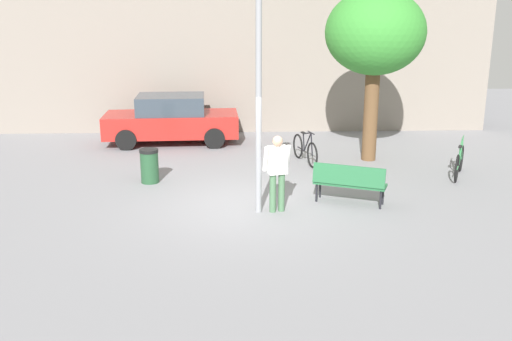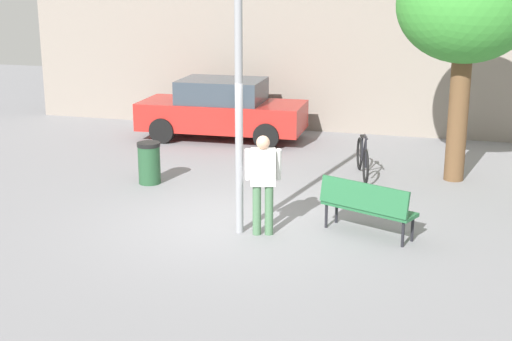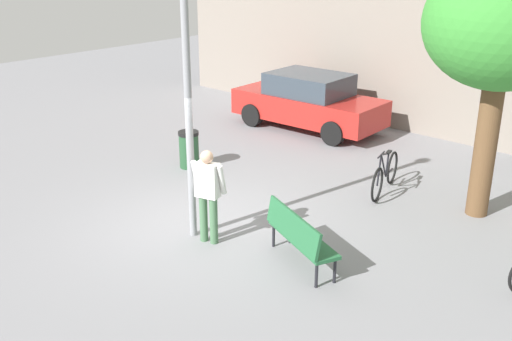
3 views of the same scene
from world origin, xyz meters
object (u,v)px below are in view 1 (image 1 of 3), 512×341
bicycle_black (305,149)px  trash_bin (150,166)px  plaza_tree (375,34)px  bicycle_green (459,162)px  park_bench (349,181)px  parked_car_red (171,119)px  person_by_lamppost (277,168)px  lamppost (259,79)px

bicycle_black → trash_bin: bearing=-157.1°
plaza_tree → trash_bin: (-5.98, -2.00, -3.09)m
bicycle_green → park_bench: bearing=-147.6°
bicycle_green → bicycle_black: bearing=158.7°
parked_car_red → trash_bin: size_ratio=4.98×
parked_car_red → trash_bin: (-0.12, -4.29, -0.34)m
person_by_lamppost → parked_car_red: person_by_lamppost is taller
bicycle_green → trash_bin: (-7.94, -0.24, 0.05)m
lamppost → park_bench: lamppost is taller
bicycle_green → parked_car_red: size_ratio=0.39×
park_bench → plaza_tree: (1.31, 3.84, 2.98)m
lamppost → trash_bin: 4.23m
lamppost → bicycle_green: 6.36m
plaza_tree → trash_bin: bearing=-161.5°
bicycle_green → parked_car_red: 8.82m
person_by_lamppost → bicycle_green: (4.91, 2.49, -0.58)m
person_by_lamppost → bicycle_black: (1.07, 3.98, -0.58)m
bicycle_green → trash_bin: 7.95m
person_by_lamppost → trash_bin: bearing=143.5°
bicycle_green → parked_car_red: parked_car_red is taller
lamppost → bicycle_black: (1.47, 3.99, -2.47)m
bicycle_black → parked_car_red: bearing=147.3°
lamppost → trash_bin: size_ratio=5.68×
bicycle_black → parked_car_red: size_ratio=0.41×
park_bench → trash_bin: 5.02m
lamppost → plaza_tree: (3.34, 4.26, 0.67)m
park_bench → bicycle_green: bicycle_green is taller
park_bench → bicycle_green: size_ratio=1.01×
plaza_tree → bicycle_green: size_ratio=2.88×
park_bench → bicycle_black: (-0.57, 3.57, -0.16)m
parked_car_red → person_by_lamppost: bearing=-66.0°
person_by_lamppost → parked_car_red: bearing=114.0°
plaza_tree → bicycle_black: (-1.87, -0.27, -3.14)m
bicycle_black → trash_bin: bicycle_black is taller
bicycle_black → trash_bin: 4.46m
person_by_lamppost → plaza_tree: bearing=55.3°
person_by_lamppost → trash_bin: person_by_lamppost is taller
bicycle_green → bicycle_black: same height
lamppost → bicycle_green: size_ratio=2.96×
lamppost → person_by_lamppost: lamppost is taller
person_by_lamppost → bicycle_black: person_by_lamppost is taller
bicycle_black → person_by_lamppost: bearing=-105.1°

